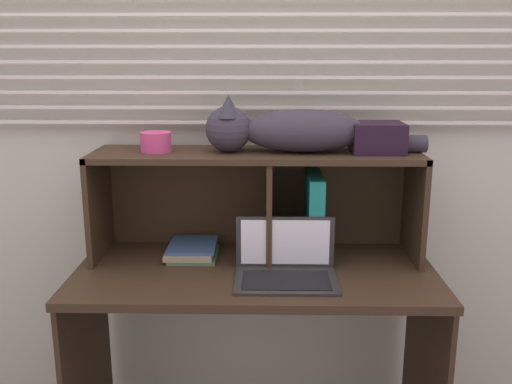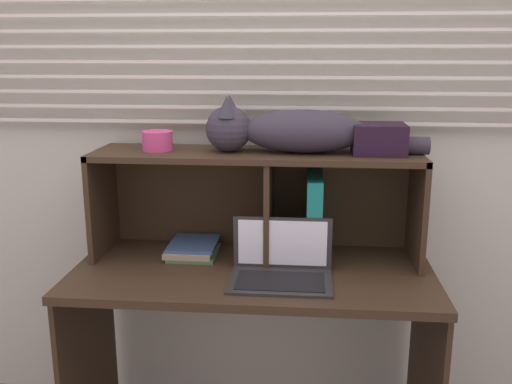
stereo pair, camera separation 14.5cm
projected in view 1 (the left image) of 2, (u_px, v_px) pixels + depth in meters
The scene contains 9 objects.
back_panel_with_blinds at pixel (257, 114), 2.22m from camera, with size 4.40×0.08×2.50m.
desk at pixel (255, 308), 2.06m from camera, with size 1.29×0.60×0.74m.
hutch_shelf_unit at pixel (258, 183), 2.11m from camera, with size 1.20×0.31×0.40m.
cat at pixel (287, 130), 2.03m from camera, with size 0.80×0.18×0.20m.
laptop at pixel (286, 267), 1.93m from camera, with size 0.35×0.24×0.20m.
binder_upright at pixel (314, 216), 2.11m from camera, with size 0.06×0.26×0.32m, color #157971.
book_stack at pixel (192, 250), 2.15m from camera, with size 0.19×0.22×0.05m.
small_basket at pixel (156, 142), 2.05m from camera, with size 0.11×0.11×0.07m, color #C7407C.
storage_box at pixel (377, 138), 2.03m from camera, with size 0.19×0.16×0.11m, color black.
Camera 1 is at (0.04, -1.68, 1.49)m, focal length 39.52 mm.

